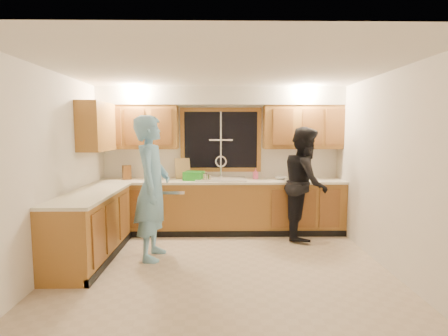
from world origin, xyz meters
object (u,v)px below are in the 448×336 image
object	(u,v)px
dishwasher	(172,209)
woman	(305,183)
man	(152,188)
dish_crate	(194,176)
knife_block	(127,172)
bowl	(280,178)
sink	(221,183)
stove	(74,239)
soap_bottle	(256,174)

from	to	relation	value
dishwasher	woman	size ratio (longest dim) A/B	0.45
dishwasher	man	world-z (taller)	man
dishwasher	dish_crate	xyz separation A→B (m)	(0.38, 0.00, 0.58)
man	knife_block	distance (m)	1.49
dish_crate	woman	bearing A→B (deg)	-9.84
dish_crate	bowl	xyz separation A→B (m)	(1.50, 0.03, -0.05)
sink	dish_crate	world-z (taller)	sink
sink	stove	bearing A→B (deg)	-134.61
stove	soap_bottle	xyz separation A→B (m)	(2.41, 1.93, 0.56)
man	woman	xyz separation A→B (m)	(2.33, 0.89, -0.07)
man	soap_bottle	distance (m)	2.05
dish_crate	bowl	size ratio (longest dim) A/B	1.58
knife_block	dish_crate	size ratio (longest dim) A/B	0.78
stove	bowl	bearing A→B (deg)	33.02
knife_block	bowl	size ratio (longest dim) A/B	1.23
sink	knife_block	size ratio (longest dim) A/B	3.51
soap_bottle	bowl	xyz separation A→B (m)	(0.42, -0.09, -0.07)
sink	dish_crate	distance (m)	0.48
stove	dish_crate	bearing A→B (deg)	53.63
stove	woman	world-z (taller)	woman
woman	dish_crate	world-z (taller)	woman
woman	bowl	world-z (taller)	woman
bowl	soap_bottle	bearing A→B (deg)	168.34
dish_crate	soap_bottle	xyz separation A→B (m)	(1.07, 0.12, 0.02)
man	soap_bottle	xyz separation A→B (m)	(1.56, 1.33, 0.03)
woman	bowl	size ratio (longest dim) A/B	9.15
woman	bowl	bearing A→B (deg)	58.91
stove	bowl	distance (m)	3.41
stove	dish_crate	distance (m)	2.31
sink	bowl	xyz separation A→B (m)	(1.03, 0.02, 0.08)
woman	sink	bearing A→B (deg)	90.49
sink	dish_crate	bearing A→B (deg)	-178.36
dishwasher	stove	world-z (taller)	stove
soap_bottle	dishwasher	bearing A→B (deg)	-175.34
soap_bottle	dish_crate	bearing A→B (deg)	-173.76
man	knife_block	xyz separation A→B (m)	(-0.69, 1.32, 0.06)
dishwasher	soap_bottle	xyz separation A→B (m)	(1.46, 0.12, 0.60)
stove	man	bearing A→B (deg)	35.11
dish_crate	soap_bottle	size ratio (longest dim) A/B	1.70
man	bowl	bearing A→B (deg)	-55.01
dishwasher	woman	xyz separation A→B (m)	(2.23, -0.32, 0.50)
man	dishwasher	bearing A→B (deg)	-1.85
dish_crate	bowl	distance (m)	1.50
dish_crate	soap_bottle	world-z (taller)	soap_bottle
man	sink	bearing A→B (deg)	-34.86
man	dish_crate	bearing A→B (deg)	-18.86
woman	knife_block	size ratio (longest dim) A/B	7.46
sink	knife_block	world-z (taller)	sink
dishwasher	dish_crate	size ratio (longest dim) A/B	2.61
sink	man	xyz separation A→B (m)	(-0.95, -1.23, 0.12)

